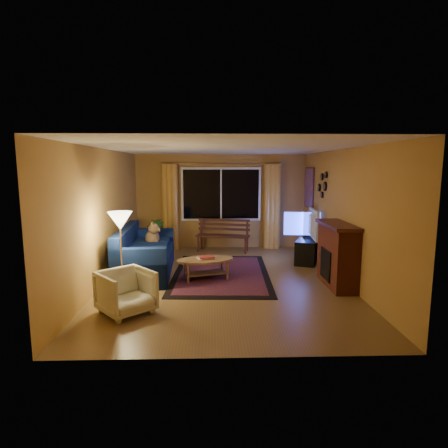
{
  "coord_description": "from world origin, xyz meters",
  "views": [
    {
      "loc": [
        -0.22,
        -6.99,
        2.15
      ],
      "look_at": [
        0.0,
        0.3,
        1.05
      ],
      "focal_mm": 30.0,
      "sensor_mm": 36.0,
      "label": 1
    }
  ],
  "objects_px": {
    "floor_lamp": "(121,254)",
    "coffee_table": "(206,269)",
    "sofa": "(146,251)",
    "tv_console": "(308,249)",
    "bench": "(223,244)",
    "armchair": "(126,290)"
  },
  "relations": [
    {
      "from": "floor_lamp",
      "to": "coffee_table",
      "type": "relative_size",
      "value": 1.28
    },
    {
      "from": "sofa",
      "to": "coffee_table",
      "type": "bearing_deg",
      "value": -23.69
    },
    {
      "from": "floor_lamp",
      "to": "tv_console",
      "type": "distance_m",
      "value": 4.4
    },
    {
      "from": "floor_lamp",
      "to": "coffee_table",
      "type": "distance_m",
      "value": 1.72
    },
    {
      "from": "bench",
      "to": "sofa",
      "type": "bearing_deg",
      "value": -116.64
    },
    {
      "from": "floor_lamp",
      "to": "coffee_table",
      "type": "bearing_deg",
      "value": 31.34
    },
    {
      "from": "sofa",
      "to": "floor_lamp",
      "type": "distance_m",
      "value": 1.35
    },
    {
      "from": "sofa",
      "to": "floor_lamp",
      "type": "height_order",
      "value": "floor_lamp"
    },
    {
      "from": "bench",
      "to": "sofa",
      "type": "xyz_separation_m",
      "value": [
        -1.62,
        -1.96,
        0.27
      ]
    },
    {
      "from": "armchair",
      "to": "tv_console",
      "type": "distance_m",
      "value": 4.68
    },
    {
      "from": "bench",
      "to": "sofa",
      "type": "height_order",
      "value": "sofa"
    },
    {
      "from": "floor_lamp",
      "to": "armchair",
      "type": "bearing_deg",
      "value": -73.16
    },
    {
      "from": "bench",
      "to": "sofa",
      "type": "relative_size",
      "value": 0.59
    },
    {
      "from": "coffee_table",
      "to": "tv_console",
      "type": "xyz_separation_m",
      "value": [
        2.35,
        1.41,
        0.07
      ]
    },
    {
      "from": "coffee_table",
      "to": "armchair",
      "type": "bearing_deg",
      "value": -123.89
    },
    {
      "from": "bench",
      "to": "tv_console",
      "type": "bearing_deg",
      "value": -14.51
    },
    {
      "from": "tv_console",
      "to": "bench",
      "type": "bearing_deg",
      "value": 173.04
    },
    {
      "from": "sofa",
      "to": "armchair",
      "type": "distance_m",
      "value": 2.17
    },
    {
      "from": "bench",
      "to": "floor_lamp",
      "type": "bearing_deg",
      "value": -105.78
    },
    {
      "from": "armchair",
      "to": "floor_lamp",
      "type": "relative_size",
      "value": 0.51
    },
    {
      "from": "tv_console",
      "to": "coffee_table",
      "type": "bearing_deg",
      "value": -128.52
    },
    {
      "from": "sofa",
      "to": "tv_console",
      "type": "height_order",
      "value": "sofa"
    }
  ]
}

